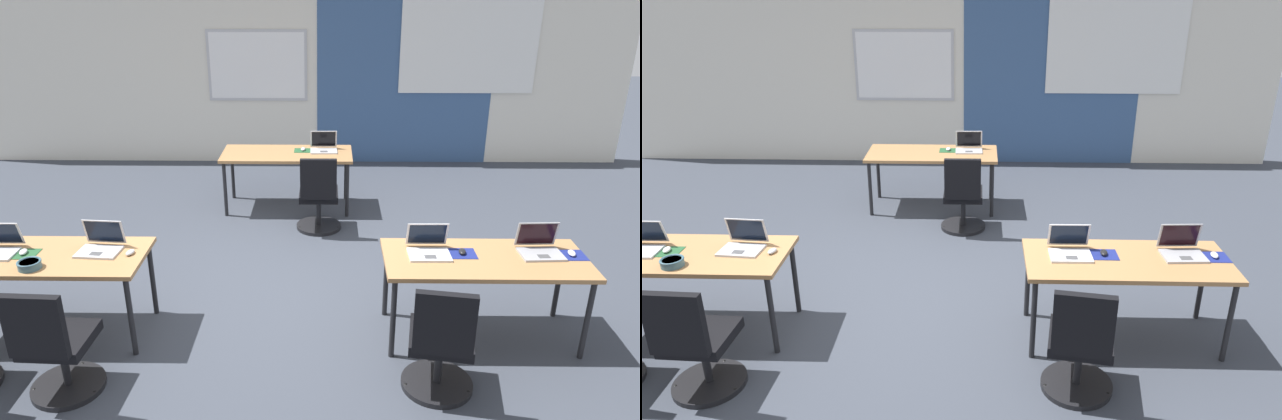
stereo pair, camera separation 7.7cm
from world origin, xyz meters
The scene contains 22 objects.
ground_plane centered at (0.00, 0.00, 0.00)m, with size 24.00×24.00×0.00m.
back_wall_assembly centered at (0.06, 4.20, 1.41)m, with size 10.00×0.27×2.80m.
desk_near_left centered at (-1.75, -0.60, 0.66)m, with size 1.60×0.70×0.72m.
desk_near_right centered at (1.75, -0.60, 0.66)m, with size 1.60×0.70×0.72m.
desk_far_center centered at (0.00, 2.20, 0.66)m, with size 1.60×0.70×0.72m.
laptop_near_left_inner centered at (-1.32, -0.51, 0.77)m, with size 0.35×0.31×0.23m.
mouse_near_left_inner centered at (-1.07, -0.58, 0.74)m, with size 0.08×0.11×0.03m.
chair_near_left_inner centered at (-1.37, -1.38, 0.38)m, with size 0.52×0.55×0.92m.
laptop_near_right_inner centered at (1.31, -0.52, 0.77)m, with size 0.33×0.31×0.23m.
mousepad_near_right_inner centered at (1.58, -0.54, 0.72)m, with size 0.22×0.19×0.00m.
mouse_near_right_inner centered at (1.58, -0.54, 0.74)m, with size 0.07×0.11×0.03m.
chair_near_right_inner centered at (1.30, -1.32, 0.38)m, with size 0.52×0.57×0.92m.
mousepad_near_left_end centered at (-1.92, -0.59, 0.72)m, with size 0.22×0.19×0.00m.
mouse_near_left_end centered at (-1.92, -0.59, 0.74)m, with size 0.07×0.11×0.03m.
laptop_far_right centered at (0.45, 2.29, 0.77)m, with size 0.34×0.29×0.23m.
mousepad_far_right centered at (0.19, 2.29, 0.72)m, with size 0.22×0.19×0.00m.
mouse_far_right centered at (0.19, 2.29, 0.74)m, with size 0.06×0.10×0.03m.
chair_far_right centered at (0.40, 1.48, 0.38)m, with size 0.52×0.54×0.92m.
laptop_near_right_end centered at (2.20, -0.51, 0.77)m, with size 0.34×0.30×0.23m.
mousepad_near_right_end centered at (2.44, -0.55, 0.72)m, with size 0.22×0.19×0.00m.
mouse_near_right_end centered at (2.44, -0.55, 0.74)m, with size 0.07×0.11×0.03m.
snack_bowl centered at (-1.75, -0.82, 0.76)m, with size 0.18×0.18×0.06m.
Camera 2 is at (0.58, -4.71, 2.83)m, focal length 32.80 mm.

